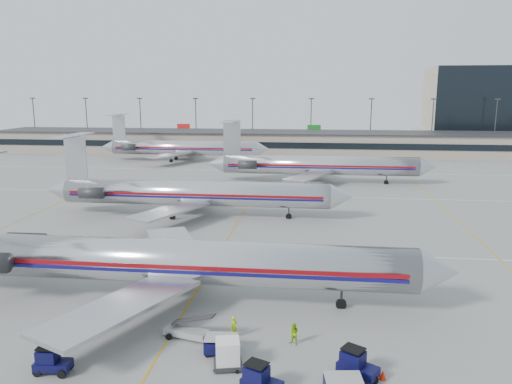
# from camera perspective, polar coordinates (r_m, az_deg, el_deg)

# --- Properties ---
(ground) EXTENTS (260.00, 260.00, 0.00)m
(ground) POSITION_cam_1_polar(r_m,az_deg,el_deg) (47.38, -6.30, -10.32)
(ground) COLOR gray
(ground) RESTS_ON ground
(apron_markings) EXTENTS (160.00, 0.15, 0.02)m
(apron_markings) POSITION_cam_1_polar(r_m,az_deg,el_deg) (56.58, -4.03, -6.59)
(apron_markings) COLOR silver
(apron_markings) RESTS_ON ground
(terminal) EXTENTS (162.00, 17.00, 6.25)m
(terminal) POSITION_cam_1_polar(r_m,az_deg,el_deg) (141.88, 2.54, 5.69)
(terminal) COLOR gray
(terminal) RESTS_ON ground
(light_mast_row) EXTENTS (163.60, 0.40, 15.28)m
(light_mast_row) POSITION_cam_1_polar(r_m,az_deg,el_deg) (155.40, 2.94, 8.20)
(light_mast_row) COLOR #38383D
(light_mast_row) RESTS_ON ground
(distant_building) EXTENTS (30.00, 20.00, 25.00)m
(distant_building) POSITION_cam_1_polar(r_m,az_deg,el_deg) (178.58, 23.85, 8.94)
(distant_building) COLOR tan
(distant_building) RESTS_ON ground
(jet_foreground) EXTENTS (46.59, 27.43, 12.19)m
(jet_foreground) POSITION_cam_1_polar(r_m,az_deg,el_deg) (43.12, -10.53, -7.67)
(jet_foreground) COLOR silver
(jet_foreground) RESTS_ON ground
(jet_second_row) EXTENTS (44.15, 26.00, 11.56)m
(jet_second_row) POSITION_cam_1_polar(r_m,az_deg,el_deg) (71.16, -7.64, -0.10)
(jet_second_row) COLOR silver
(jet_second_row) RESTS_ON ground
(jet_third_row) EXTENTS (43.78, 26.93, 11.97)m
(jet_third_row) POSITION_cam_1_polar(r_m,az_deg,el_deg) (96.95, 6.73, 3.09)
(jet_third_row) COLOR silver
(jet_third_row) RESTS_ON ground
(jet_back_row) EXTENTS (43.29, 26.63, 11.84)m
(jet_back_row) POSITION_cam_1_polar(r_m,az_deg,el_deg) (127.58, -8.59, 5.04)
(jet_back_row) COLOR silver
(jet_back_row) RESTS_ON ground
(tug_left) EXTENTS (2.29, 1.25, 1.81)m
(tug_left) POSITION_cam_1_polar(r_m,az_deg,el_deg) (35.68, -22.42, -17.41)
(tug_left) COLOR black
(tug_left) RESTS_ON ground
(tug_center) EXTENTS (2.67, 2.07, 1.95)m
(tug_center) POSITION_cam_1_polar(r_m,az_deg,el_deg) (31.33, 0.40, -20.66)
(tug_center) COLOR black
(tug_center) RESTS_ON ground
(tug_right) EXTENTS (2.74, 2.35, 2.00)m
(tug_right) POSITION_cam_1_polar(r_m,az_deg,el_deg) (33.30, 11.32, -18.75)
(tug_right) COLOR black
(tug_right) RESTS_ON ground
(cart_inner) EXTENTS (2.23, 1.59, 1.22)m
(cart_inner) POSITION_cam_1_polar(r_m,az_deg,el_deg) (35.50, -4.03, -16.98)
(cart_inner) COLOR black
(cart_inner) RESTS_ON ground
(uld_container) EXTENTS (2.10, 1.87, 1.92)m
(uld_container) POSITION_cam_1_polar(r_m,az_deg,el_deg) (33.73, -3.25, -17.99)
(uld_container) COLOR #2D2D30
(uld_container) RESTS_ON ground
(belt_loader) EXTENTS (3.98, 1.97, 2.04)m
(belt_loader) POSITION_cam_1_polar(r_m,az_deg,el_deg) (37.76, -7.84, -15.40)
(belt_loader) COLOR gray
(belt_loader) RESTS_ON ground
(ramp_worker_near) EXTENTS (0.68, 0.67, 1.59)m
(ramp_worker_near) POSITION_cam_1_polar(r_m,az_deg,el_deg) (37.38, -2.53, -15.16)
(ramp_worker_near) COLOR #B3E015
(ramp_worker_near) RESTS_ON ground
(ramp_worker_far) EXTENTS (0.97, 0.90, 1.59)m
(ramp_worker_far) POSITION_cam_1_polar(r_m,az_deg,el_deg) (36.51, 4.39, -15.87)
(ramp_worker_far) COLOR #8FC212
(ramp_worker_far) RESTS_ON ground
(cone_right) EXTENTS (0.49, 0.49, 0.61)m
(cone_right) POSITION_cam_1_polar(r_m,az_deg,el_deg) (33.80, 14.29, -19.59)
(cone_right) COLOR red
(cone_right) RESTS_ON ground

